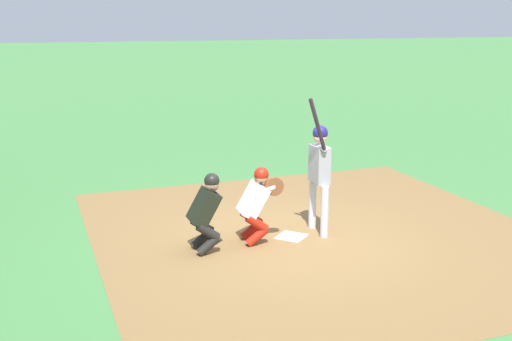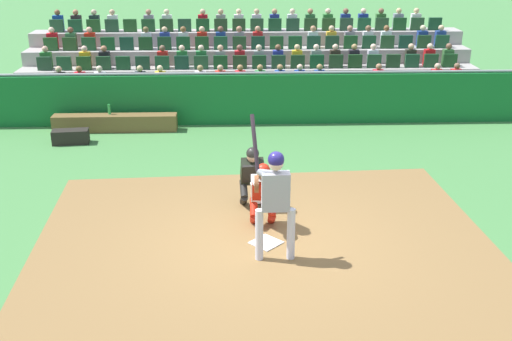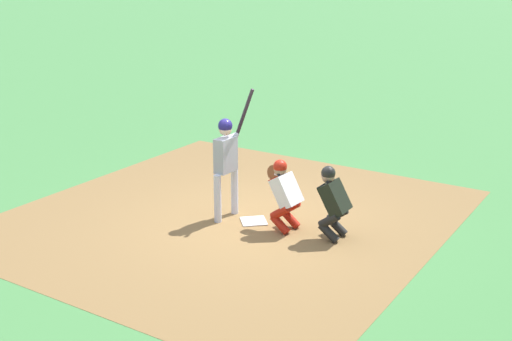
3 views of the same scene
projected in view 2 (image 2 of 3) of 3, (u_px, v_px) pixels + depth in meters
name	position (u px, v px, depth m)	size (l,w,h in m)	color
ground_plane	(266.00, 243.00, 10.40)	(160.00, 160.00, 0.00)	#437F41
infield_dirt_patch	(268.00, 258.00, 9.93)	(7.76, 7.33, 0.01)	olive
home_plate_marker	(266.00, 243.00, 10.39)	(0.44, 0.44, 0.02)	white
batter_at_plate	(275.00, 193.00, 9.50)	(0.71, 0.50, 2.35)	silver
catcher_crouching	(262.00, 191.00, 10.71)	(0.47, 0.71, 1.26)	#B21F0F
home_plate_umpire	(252.00, 174.00, 11.51)	(0.48, 0.51, 1.26)	black
dugout_wall	(253.00, 99.00, 16.60)	(15.56, 0.24, 1.44)	#136529
dugout_bench	(115.00, 123.00, 16.13)	(3.24, 0.40, 0.44)	brown
water_bottle_on_bench	(109.00, 109.00, 16.07)	(0.07, 0.07, 0.27)	green
equipment_duffel_bag	(71.00, 137.00, 15.20)	(0.88, 0.36, 0.35)	black
bleacher_stand	(249.00, 67.00, 20.29)	(14.51, 3.68, 2.49)	#9D9893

